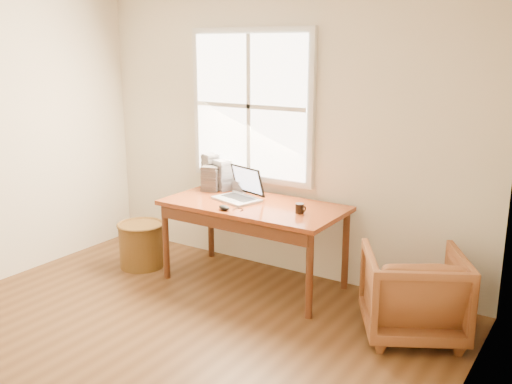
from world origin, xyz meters
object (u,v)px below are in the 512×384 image
at_px(laptop, 237,185).
at_px(coffee_mug, 300,208).
at_px(armchair, 413,293).
at_px(desk, 254,206).
at_px(wicker_stool, 142,245).
at_px(cd_stack_a, 223,175).

distance_m(laptop, coffee_mug, 0.68).
relative_size(armchair, coffee_mug, 8.79).
bearing_deg(laptop, coffee_mug, 12.52).
relative_size(desk, armchair, 2.21).
bearing_deg(wicker_stool, coffee_mug, 7.13).
bearing_deg(cd_stack_a, coffee_mug, -16.49).
relative_size(wicker_stool, cd_stack_a, 1.49).
bearing_deg(armchair, desk, -35.13).
relative_size(armchair, laptop, 1.79).
distance_m(wicker_stool, cd_stack_a, 1.05).
distance_m(wicker_stool, laptop, 1.20).
height_order(desk, cd_stack_a, cd_stack_a).
bearing_deg(coffee_mug, cd_stack_a, 167.75).
distance_m(armchair, laptop, 1.79).
xyz_separation_m(wicker_stool, cd_stack_a, (0.63, 0.50, 0.68)).
height_order(armchair, cd_stack_a, cd_stack_a).
distance_m(coffee_mug, cd_stack_a, 1.04).
distance_m(armchair, cd_stack_a, 2.14).
bearing_deg(laptop, armchair, 11.01).
distance_m(desk, laptop, 0.25).
distance_m(armchair, coffee_mug, 1.13).
bearing_deg(coffee_mug, laptop, -179.76).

